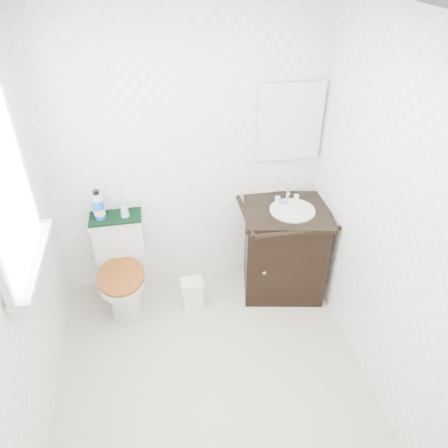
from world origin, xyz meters
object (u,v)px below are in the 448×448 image
object	(u,v)px
toilet	(122,269)
cup	(125,211)
vanity	(284,248)
trash_bin	(192,293)
mouthwash_bottle	(98,206)

from	to	relation	value
toilet	cup	xyz separation A→B (m)	(0.08, 0.11, 0.49)
vanity	trash_bin	distance (m)	0.87
trash_bin	toilet	bearing A→B (deg)	163.18
cup	vanity	bearing A→B (deg)	-7.64
trash_bin	vanity	bearing A→B (deg)	7.21
trash_bin	mouthwash_bottle	size ratio (longest dim) A/B	1.07
toilet	cup	world-z (taller)	cup
toilet	vanity	xyz separation A→B (m)	(1.38, -0.07, 0.09)
cup	trash_bin	bearing A→B (deg)	-30.08
toilet	cup	size ratio (longest dim) A/B	9.17
vanity	trash_bin	world-z (taller)	vanity
vanity	toilet	bearing A→B (deg)	177.27
mouthwash_bottle	cup	bearing A→B (deg)	-2.57
trash_bin	mouthwash_bottle	world-z (taller)	mouthwash_bottle
vanity	cup	distance (m)	1.37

